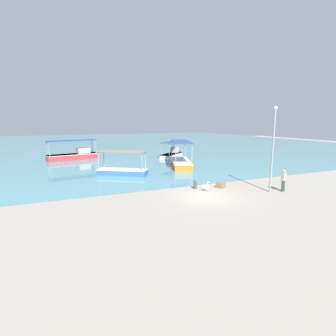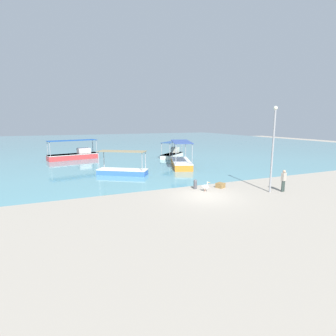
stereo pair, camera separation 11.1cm
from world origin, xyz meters
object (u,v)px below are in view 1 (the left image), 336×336
at_px(mooring_bollard, 195,184).
at_px(fisherman_standing, 284,180).
at_px(fishing_boat_far_right, 181,162).
at_px(pelican, 206,187).
at_px(lamp_post, 273,145).
at_px(fishing_boat_far_left, 122,170).
at_px(fishing_boat_near_right, 172,154).
at_px(fishing_boat_near_left, 74,155).
at_px(cargo_crate, 220,185).

xyz_separation_m(mooring_bollard, fisherman_standing, (5.81, -3.35, 0.50)).
height_order(fishing_boat_far_right, fisherman_standing, fishing_boat_far_right).
xyz_separation_m(pelican, lamp_post, (4.43, -2.08, 3.20)).
xyz_separation_m(pelican, fisherman_standing, (5.46, -2.36, 0.53)).
bearing_deg(fisherman_standing, fishing_boat_far_left, 131.27).
bearing_deg(fishing_boat_near_right, pelican, -106.51).
bearing_deg(fisherman_standing, pelican, 156.64).
bearing_deg(fishing_boat_near_left, fisherman_standing, -61.15).
height_order(pelican, lamp_post, lamp_post).
relative_size(fishing_boat_far_left, fisherman_standing, 2.98).
bearing_deg(fishing_boat_far_right, fishing_boat_near_right, 73.18).
relative_size(fishing_boat_far_right, fishing_boat_near_left, 0.96).
height_order(fishing_boat_near_left, lamp_post, lamp_post).
height_order(fishing_boat_near_left, cargo_crate, fishing_boat_near_left).
distance_m(lamp_post, mooring_bollard, 6.50).
xyz_separation_m(fishing_boat_far_right, cargo_crate, (-1.42, -10.23, -0.37)).
relative_size(fishing_boat_far_right, lamp_post, 1.06).
bearing_deg(fishing_boat_near_left, cargo_crate, -65.65).
relative_size(fishing_boat_near_left, pelican, 8.83).
bearing_deg(fishing_boat_near_right, cargo_crate, -101.82).
relative_size(fisherman_standing, cargo_crate, 2.78).
xyz_separation_m(fishing_boat_far_right, fishing_boat_near_left, (-11.22, 11.44, 0.06)).
xyz_separation_m(fishing_boat_far_left, fishing_boat_near_left, (-3.71, 13.38, 0.15)).
distance_m(fishing_boat_far_right, fisherman_standing, 13.34).
bearing_deg(fishing_boat_far_left, mooring_bollard, -62.86).
relative_size(lamp_post, fisherman_standing, 3.80).
height_order(fishing_boat_far_left, lamp_post, lamp_post).
distance_m(fishing_boat_far_right, fishing_boat_near_right, 8.13).
height_order(fishing_boat_far_right, mooring_bollard, fishing_boat_far_right).
height_order(lamp_post, fisherman_standing, lamp_post).
distance_m(fishing_boat_far_left, cargo_crate, 10.29).
bearing_deg(fishing_boat_far_left, fishing_boat_near_left, 105.52).
bearing_deg(pelican, fishing_boat_far_left, 116.29).
bearing_deg(cargo_crate, lamp_post, -44.11).
distance_m(fishing_boat_near_right, lamp_post, 20.88).
relative_size(pelican, lamp_post, 0.12).
bearing_deg(pelican, cargo_crate, 17.40).
xyz_separation_m(fishing_boat_near_right, mooring_bollard, (-5.85, -17.56, -0.14)).
relative_size(fishing_boat_far_left, fishing_boat_near_left, 0.71).
distance_m(fishing_boat_near_left, fishing_boat_near_right, 14.06).
xyz_separation_m(fishing_boat_near_left, mooring_bollard, (7.73, -21.22, -0.21)).
relative_size(fishing_boat_near_right, pelican, 6.03).
relative_size(fishing_boat_far_left, fishing_boat_near_right, 1.04).
bearing_deg(pelican, mooring_bollard, 109.21).
bearing_deg(fishing_boat_far_right, lamp_post, -84.29).
height_order(fishing_boat_near_left, pelican, fishing_boat_near_left).
bearing_deg(pelican, fishing_boat_far_right, 73.72).
bearing_deg(fishing_boat_far_left, fisherman_standing, -48.73).
relative_size(fishing_boat_far_right, cargo_crate, 11.19).
distance_m(fishing_boat_far_left, fisherman_standing, 14.90).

